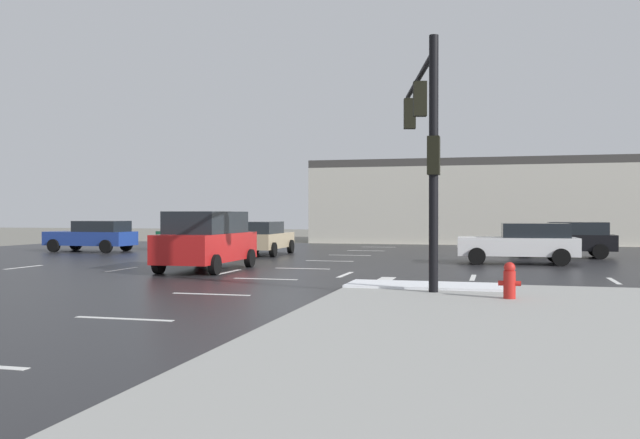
{
  "coord_description": "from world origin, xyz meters",
  "views": [
    {
      "loc": [
        6.75,
        -21.4,
        1.99
      ],
      "look_at": [
        -0.54,
        6.56,
        1.73
      ],
      "focal_mm": 38.5,
      "sensor_mm": 36.0,
      "label": 1
    }
  ],
  "objects_px": {
    "sedan_black": "(565,239)",
    "sedan_white": "(522,242)",
    "suv_red": "(207,239)",
    "sedan_blue": "(93,235)",
    "sedan_green": "(199,235)",
    "sedan_tan": "(263,237)",
    "traffic_signal_mast": "(424,128)",
    "fire_hydrant": "(510,280)"
  },
  "relations": [
    {
      "from": "fire_hydrant",
      "to": "suv_red",
      "type": "height_order",
      "value": "suv_red"
    },
    {
      "from": "sedan_green",
      "to": "sedan_white",
      "type": "height_order",
      "value": "same"
    },
    {
      "from": "sedan_tan",
      "to": "sedan_green",
      "type": "bearing_deg",
      "value": 56.08
    },
    {
      "from": "sedan_green",
      "to": "sedan_white",
      "type": "xyz_separation_m",
      "value": [
        16.18,
        -5.66,
        0.0
      ]
    },
    {
      "from": "sedan_tan",
      "to": "suv_red",
      "type": "bearing_deg",
      "value": -175.45
    },
    {
      "from": "suv_red",
      "to": "fire_hydrant",
      "type": "bearing_deg",
      "value": -123.59
    },
    {
      "from": "sedan_white",
      "to": "suv_red",
      "type": "bearing_deg",
      "value": 26.4
    },
    {
      "from": "traffic_signal_mast",
      "to": "fire_hydrant",
      "type": "relative_size",
      "value": 7.87
    },
    {
      "from": "traffic_signal_mast",
      "to": "sedan_black",
      "type": "distance_m",
      "value": 15.45
    },
    {
      "from": "fire_hydrant",
      "to": "sedan_white",
      "type": "xyz_separation_m",
      "value": [
        0.64,
        12.35,
        0.32
      ]
    },
    {
      "from": "sedan_green",
      "to": "sedan_blue",
      "type": "xyz_separation_m",
      "value": [
        -4.84,
        -2.3,
        0.0
      ]
    },
    {
      "from": "sedan_white",
      "to": "sedan_black",
      "type": "bearing_deg",
      "value": -116.58
    },
    {
      "from": "traffic_signal_mast",
      "to": "sedan_green",
      "type": "xyz_separation_m",
      "value": [
        -13.44,
        15.47,
        -3.35
      ]
    },
    {
      "from": "traffic_signal_mast",
      "to": "sedan_tan",
      "type": "xyz_separation_m",
      "value": [
        -8.9,
        12.65,
        -3.35
      ]
    },
    {
      "from": "traffic_signal_mast",
      "to": "fire_hydrant",
      "type": "distance_m",
      "value": 4.93
    },
    {
      "from": "traffic_signal_mast",
      "to": "sedan_tan",
      "type": "relative_size",
      "value": 1.36
    },
    {
      "from": "sedan_green",
      "to": "suv_red",
      "type": "bearing_deg",
      "value": -63.1
    },
    {
      "from": "fire_hydrant",
      "to": "sedan_blue",
      "type": "bearing_deg",
      "value": 142.39
    },
    {
      "from": "sedan_green",
      "to": "sedan_black",
      "type": "relative_size",
      "value": 1.0
    },
    {
      "from": "sedan_black",
      "to": "sedan_blue",
      "type": "relative_size",
      "value": 1.0
    },
    {
      "from": "traffic_signal_mast",
      "to": "fire_hydrant",
      "type": "bearing_deg",
      "value": -153.22
    },
    {
      "from": "fire_hydrant",
      "to": "sedan_white",
      "type": "bearing_deg",
      "value": 87.04
    },
    {
      "from": "traffic_signal_mast",
      "to": "sedan_blue",
      "type": "bearing_deg",
      "value": 41.34
    },
    {
      "from": "sedan_green",
      "to": "sedan_black",
      "type": "height_order",
      "value": "same"
    },
    {
      "from": "traffic_signal_mast",
      "to": "sedan_tan",
      "type": "height_order",
      "value": "traffic_signal_mast"
    },
    {
      "from": "sedan_green",
      "to": "sedan_tan",
      "type": "distance_m",
      "value": 5.35
    },
    {
      "from": "sedan_black",
      "to": "suv_red",
      "type": "xyz_separation_m",
      "value": [
        -12.63,
        -10.36,
        0.24
      ]
    },
    {
      "from": "traffic_signal_mast",
      "to": "suv_red",
      "type": "xyz_separation_m",
      "value": [
        -7.87,
        3.95,
        -3.11
      ]
    },
    {
      "from": "traffic_signal_mast",
      "to": "suv_red",
      "type": "bearing_deg",
      "value": 50.44
    },
    {
      "from": "traffic_signal_mast",
      "to": "sedan_green",
      "type": "bearing_deg",
      "value": 28.1
    },
    {
      "from": "traffic_signal_mast",
      "to": "sedan_black",
      "type": "bearing_deg",
      "value": -31.25
    },
    {
      "from": "suv_red",
      "to": "traffic_signal_mast",
      "type": "bearing_deg",
      "value": -117.22
    },
    {
      "from": "sedan_blue",
      "to": "sedan_white",
      "type": "relative_size",
      "value": 1.0
    },
    {
      "from": "fire_hydrant",
      "to": "sedan_tan",
      "type": "bearing_deg",
      "value": 125.91
    },
    {
      "from": "sedan_black",
      "to": "sedan_white",
      "type": "bearing_deg",
      "value": 66.92
    },
    {
      "from": "sedan_black",
      "to": "sedan_tan",
      "type": "xyz_separation_m",
      "value": [
        -13.65,
        -1.66,
        0.0
      ]
    },
    {
      "from": "sedan_white",
      "to": "sedan_blue",
      "type": "bearing_deg",
      "value": -11.57
    },
    {
      "from": "sedan_black",
      "to": "sedan_blue",
      "type": "xyz_separation_m",
      "value": [
        -23.04,
        -1.15,
        0.0
      ]
    },
    {
      "from": "traffic_signal_mast",
      "to": "sedan_green",
      "type": "relative_size",
      "value": 1.37
    },
    {
      "from": "sedan_black",
      "to": "fire_hydrant",
      "type": "bearing_deg",
      "value": 82.05
    },
    {
      "from": "suv_red",
      "to": "sedan_blue",
      "type": "bearing_deg",
      "value": 47.94
    },
    {
      "from": "sedan_white",
      "to": "suv_red",
      "type": "relative_size",
      "value": 0.95
    }
  ]
}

